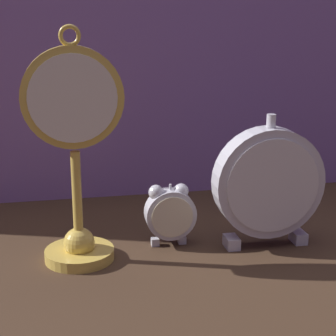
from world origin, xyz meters
name	(u,v)px	position (x,y,z in m)	size (l,w,h in m)	color
ground_plane	(179,261)	(0.00, 0.00, 0.00)	(4.00, 4.00, 0.00)	#422D1E
fabric_backdrop_drape	(142,22)	(0.00, 0.33, 0.33)	(1.51, 0.01, 0.67)	#8460A8
pocket_watch_on_stand	(75,160)	(-0.14, 0.03, 0.15)	(0.14, 0.10, 0.34)	gold
alarm_clock_twin_bell	(169,212)	(0.00, 0.06, 0.05)	(0.08, 0.03, 0.10)	silver
mantel_clock_silver	(268,183)	(0.15, 0.03, 0.10)	(0.17, 0.04, 0.21)	silver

